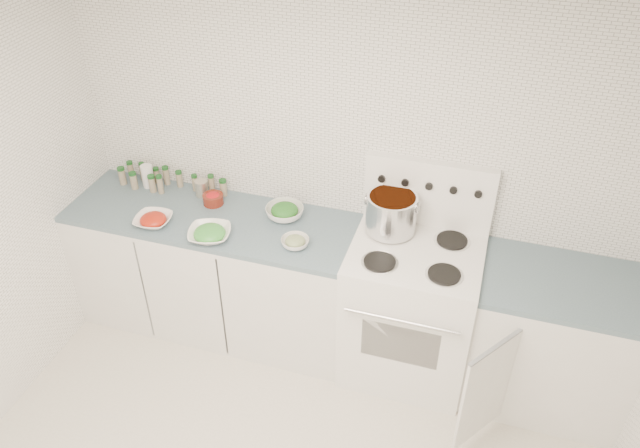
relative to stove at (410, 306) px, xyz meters
The scene contains 13 objects.
room_walls 1.66m from the stove, 112.04° to the right, with size 3.54×3.04×2.52m.
counter_left 1.31m from the stove, behind, with size 1.85×0.62×0.90m.
stove is the anchor object (origin of this frame).
counter_right 0.82m from the stove, ahead, with size 0.89×0.95×0.90m.
stock_pot 0.62m from the stove, 142.49° to the left, with size 0.32×0.30×0.23m.
bowl_tomato 1.67m from the stove, behind, with size 0.24×0.24×0.07m.
bowl_snowpea 1.30m from the stove, behind, with size 0.31×0.31×0.08m.
bowl_broccoli 0.97m from the stove, behind, with size 0.26×0.26×0.10m.
bowl_zucchini 0.83m from the stove, 169.59° to the right, with size 0.21×0.21×0.07m.
bowl_pepper 1.42m from the stove, behind, with size 0.13×0.13×0.08m.
salt_canister 1.92m from the stove, behind, with size 0.08×0.08×0.16m, color white.
tin_can 1.54m from the stove, behind, with size 0.08×0.08×0.11m, color #B2A997.
spice_cluster 1.82m from the stove, behind, with size 0.76×0.16×0.13m.
Camera 1 is at (0.78, -1.66, 3.15)m, focal length 35.00 mm.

